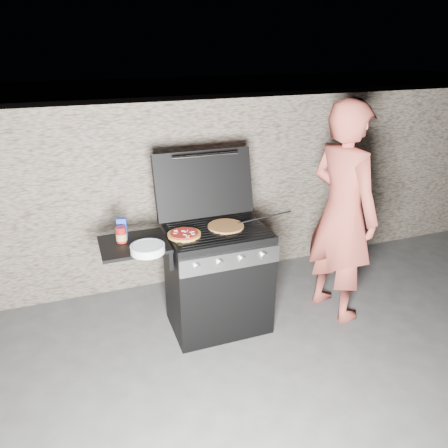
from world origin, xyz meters
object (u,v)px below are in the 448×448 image
object	(u,v)px
pizza_topped	(184,234)
person	(342,213)
sauce_jar	(121,234)
gas_grill	(190,284)

from	to	relation	value
pizza_topped	person	distance (m)	1.36
sauce_jar	person	size ratio (longest dim) A/B	0.06
gas_grill	sauce_jar	distance (m)	0.71
gas_grill	pizza_topped	world-z (taller)	pizza_topped
pizza_topped	sauce_jar	xyz separation A→B (m)	(-0.47, 0.07, 0.04)
pizza_topped	sauce_jar	bearing A→B (deg)	171.44
gas_grill	person	world-z (taller)	person
gas_grill	pizza_topped	size ratio (longest dim) A/B	5.22
sauce_jar	pizza_topped	bearing A→B (deg)	-8.56
person	sauce_jar	bearing A→B (deg)	72.67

